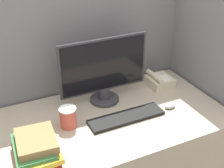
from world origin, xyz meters
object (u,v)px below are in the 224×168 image
object	(u,v)px
mouse	(170,106)
coffee_cup	(68,117)
desk_telephone	(159,81)
keyboard	(126,117)
monitor	(104,71)
book_stack	(36,148)

from	to	relation	value
mouse	coffee_cup	world-z (taller)	coffee_cup
desk_telephone	mouse	bearing A→B (deg)	-109.78
keyboard	mouse	world-z (taller)	mouse
monitor	coffee_cup	distance (m)	0.37
keyboard	coffee_cup	size ratio (longest dim) A/B	3.78
monitor	desk_telephone	world-z (taller)	monitor
mouse	book_stack	size ratio (longest dim) A/B	0.24
book_stack	desk_telephone	bearing A→B (deg)	20.89
coffee_cup	desk_telephone	bearing A→B (deg)	14.32
mouse	desk_telephone	size ratio (longest dim) A/B	0.38
coffee_cup	desk_telephone	xyz separation A→B (m)	(0.73, 0.19, -0.02)
mouse	book_stack	distance (m)	0.86
keyboard	book_stack	bearing A→B (deg)	-169.60
monitor	keyboard	world-z (taller)	monitor
monitor	coffee_cup	world-z (taller)	monitor
keyboard	book_stack	xyz separation A→B (m)	(-0.56, -0.10, 0.05)
keyboard	desk_telephone	bearing A→B (deg)	33.35
book_stack	keyboard	bearing A→B (deg)	10.40
mouse	desk_telephone	bearing A→B (deg)	70.22
keyboard	desk_telephone	xyz separation A→B (m)	(0.40, 0.26, 0.03)
coffee_cup	book_stack	distance (m)	0.29
mouse	monitor	bearing A→B (deg)	141.56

